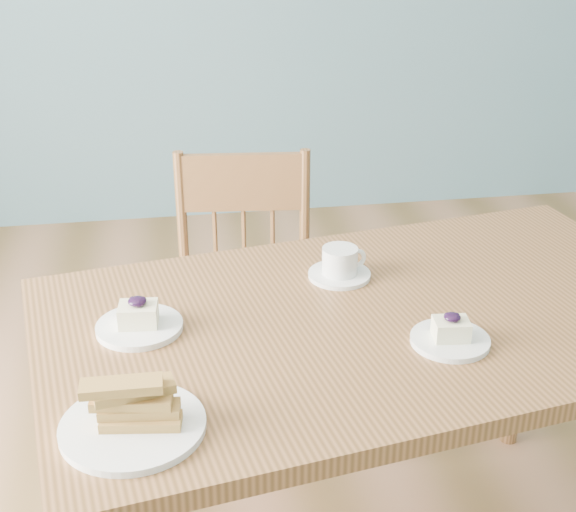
{
  "coord_description": "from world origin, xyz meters",
  "views": [
    {
      "loc": [
        -0.57,
        -1.16,
        1.51
      ],
      "look_at": [
        -0.34,
        0.24,
        0.83
      ],
      "focal_mm": 50.0,
      "sensor_mm": 36.0,
      "label": 1
    }
  ],
  "objects_px": {
    "dining_table": "(375,343)",
    "cheesecake_plate_far": "(139,322)",
    "biscotti_plate": "(132,415)",
    "dining_chair": "(246,305)",
    "cheesecake_plate_near": "(450,335)",
    "coffee_cup": "(340,265)"
  },
  "relations": [
    {
      "from": "coffee_cup",
      "to": "dining_table",
      "type": "bearing_deg",
      "value": -85.37
    },
    {
      "from": "dining_table",
      "to": "dining_chair",
      "type": "height_order",
      "value": "dining_chair"
    },
    {
      "from": "dining_chair",
      "to": "cheesecake_plate_far",
      "type": "xyz_separation_m",
      "value": [
        -0.26,
        -0.59,
        0.31
      ]
    },
    {
      "from": "cheesecake_plate_far",
      "to": "coffee_cup",
      "type": "bearing_deg",
      "value": 20.33
    },
    {
      "from": "dining_table",
      "to": "biscotti_plate",
      "type": "xyz_separation_m",
      "value": [
        -0.48,
        -0.3,
        0.1
      ]
    },
    {
      "from": "coffee_cup",
      "to": "biscotti_plate",
      "type": "distance_m",
      "value": 0.64
    },
    {
      "from": "coffee_cup",
      "to": "biscotti_plate",
      "type": "height_order",
      "value": "biscotti_plate"
    },
    {
      "from": "cheesecake_plate_far",
      "to": "biscotti_plate",
      "type": "height_order",
      "value": "biscotti_plate"
    },
    {
      "from": "dining_chair",
      "to": "cheesecake_plate_near",
      "type": "height_order",
      "value": "dining_chair"
    },
    {
      "from": "cheesecake_plate_near",
      "to": "coffee_cup",
      "type": "relative_size",
      "value": 1.09
    },
    {
      "from": "cheesecake_plate_far",
      "to": "dining_table",
      "type": "bearing_deg",
      "value": -0.95
    },
    {
      "from": "cheesecake_plate_far",
      "to": "biscotti_plate",
      "type": "bearing_deg",
      "value": -91.52
    },
    {
      "from": "dining_table",
      "to": "dining_chair",
      "type": "relative_size",
      "value": 1.74
    },
    {
      "from": "dining_chair",
      "to": "biscotti_plate",
      "type": "height_order",
      "value": "dining_chair"
    },
    {
      "from": "cheesecake_plate_far",
      "to": "biscotti_plate",
      "type": "relative_size",
      "value": 0.72
    },
    {
      "from": "cheesecake_plate_far",
      "to": "dining_chair",
      "type": "bearing_deg",
      "value": 65.78
    },
    {
      "from": "dining_table",
      "to": "cheesecake_plate_near",
      "type": "height_order",
      "value": "cheesecake_plate_near"
    },
    {
      "from": "dining_table",
      "to": "cheesecake_plate_far",
      "type": "height_order",
      "value": "cheesecake_plate_far"
    },
    {
      "from": "dining_table",
      "to": "cheesecake_plate_far",
      "type": "distance_m",
      "value": 0.48
    },
    {
      "from": "dining_chair",
      "to": "coffee_cup",
      "type": "bearing_deg",
      "value": -62.96
    },
    {
      "from": "dining_chair",
      "to": "cheesecake_plate_near",
      "type": "distance_m",
      "value": 0.85
    },
    {
      "from": "biscotti_plate",
      "to": "coffee_cup",
      "type": "bearing_deg",
      "value": 46.97
    }
  ]
}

